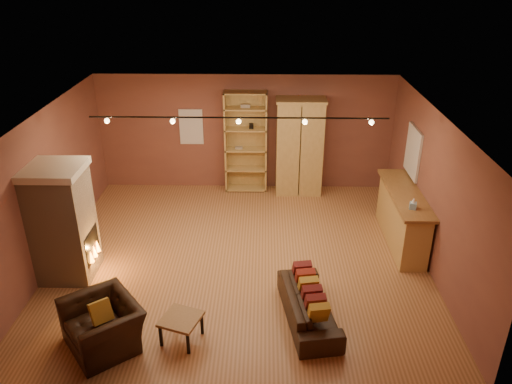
{
  "coord_description": "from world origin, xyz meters",
  "views": [
    {
      "loc": [
        0.46,
        -8.12,
        5.29
      ],
      "look_at": [
        0.3,
        0.2,
        1.29
      ],
      "focal_mm": 35.0,
      "sensor_mm": 36.0,
      "label": 1
    }
  ],
  "objects_px": {
    "bar_counter": "(402,217)",
    "armchair": "(102,318)",
    "fireplace": "(63,222)",
    "bookcase": "(246,141)",
    "coffee_table": "(181,321)",
    "loveseat": "(309,300)",
    "armoire": "(299,147)"
  },
  "relations": [
    {
      "from": "bookcase",
      "to": "coffee_table",
      "type": "distance_m",
      "value": 5.54
    },
    {
      "from": "bookcase",
      "to": "armchair",
      "type": "xyz_separation_m",
      "value": [
        -1.9,
        -5.53,
        -0.76
      ]
    },
    {
      "from": "coffee_table",
      "to": "loveseat",
      "type": "bearing_deg",
      "value": 14.62
    },
    {
      "from": "armchair",
      "to": "coffee_table",
      "type": "xyz_separation_m",
      "value": [
        1.13,
        0.12,
        -0.13
      ]
    },
    {
      "from": "bookcase",
      "to": "fireplace",
      "type": "bearing_deg",
      "value": -129.31
    },
    {
      "from": "coffee_table",
      "to": "bookcase",
      "type": "bearing_deg",
      "value": 81.86
    },
    {
      "from": "bar_counter",
      "to": "armchair",
      "type": "xyz_separation_m",
      "value": [
        -5.1,
        -3.04,
        -0.08
      ]
    },
    {
      "from": "fireplace",
      "to": "bar_counter",
      "type": "xyz_separation_m",
      "value": [
        6.24,
        1.23,
        -0.5
      ]
    },
    {
      "from": "bookcase",
      "to": "coffee_table",
      "type": "relative_size",
      "value": 3.54
    },
    {
      "from": "loveseat",
      "to": "coffee_table",
      "type": "bearing_deg",
      "value": 95.46
    },
    {
      "from": "fireplace",
      "to": "armchair",
      "type": "distance_m",
      "value": 2.21
    },
    {
      "from": "fireplace",
      "to": "armoire",
      "type": "distance_m",
      "value": 5.59
    },
    {
      "from": "fireplace",
      "to": "armchair",
      "type": "height_order",
      "value": "fireplace"
    },
    {
      "from": "armoire",
      "to": "armchair",
      "type": "relative_size",
      "value": 1.78
    },
    {
      "from": "armoire",
      "to": "bar_counter",
      "type": "relative_size",
      "value": 1.01
    },
    {
      "from": "bookcase",
      "to": "loveseat",
      "type": "xyz_separation_m",
      "value": [
        1.17,
        -4.9,
        -0.88
      ]
    },
    {
      "from": "coffee_table",
      "to": "fireplace",
      "type": "bearing_deg",
      "value": 143.39
    },
    {
      "from": "fireplace",
      "to": "bar_counter",
      "type": "relative_size",
      "value": 0.92
    },
    {
      "from": "fireplace",
      "to": "loveseat",
      "type": "distance_m",
      "value": 4.43
    },
    {
      "from": "fireplace",
      "to": "armchair",
      "type": "xyz_separation_m",
      "value": [
        1.14,
        -1.81,
        -0.58
      ]
    },
    {
      "from": "bar_counter",
      "to": "coffee_table",
      "type": "height_order",
      "value": "bar_counter"
    },
    {
      "from": "fireplace",
      "to": "armchair",
      "type": "bearing_deg",
      "value": -57.7
    },
    {
      "from": "loveseat",
      "to": "armoire",
      "type": "bearing_deg",
      "value": -10.4
    },
    {
      "from": "armoire",
      "to": "coffee_table",
      "type": "distance_m",
      "value": 5.69
    },
    {
      "from": "fireplace",
      "to": "loveseat",
      "type": "bearing_deg",
      "value": -15.68
    },
    {
      "from": "armoire",
      "to": "armchair",
      "type": "height_order",
      "value": "armoire"
    },
    {
      "from": "bar_counter",
      "to": "armoire",
      "type": "bearing_deg",
      "value": 129.61
    },
    {
      "from": "loveseat",
      "to": "armchair",
      "type": "xyz_separation_m",
      "value": [
        -3.07,
        -0.62,
        0.11
      ]
    },
    {
      "from": "bookcase",
      "to": "bar_counter",
      "type": "xyz_separation_m",
      "value": [
        3.19,
        -2.49,
        -0.68
      ]
    },
    {
      "from": "armoire",
      "to": "coffee_table",
      "type": "height_order",
      "value": "armoire"
    },
    {
      "from": "fireplace",
      "to": "coffee_table",
      "type": "bearing_deg",
      "value": -36.61
    },
    {
      "from": "fireplace",
      "to": "bookcase",
      "type": "bearing_deg",
      "value": 50.69
    }
  ]
}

